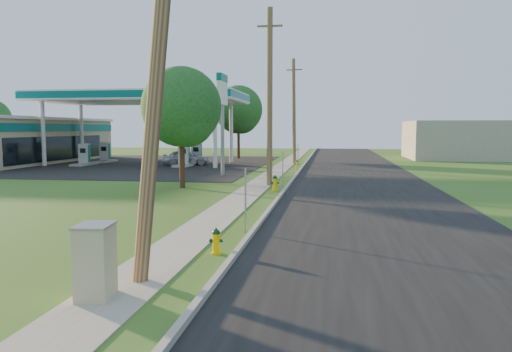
{
  "coord_description": "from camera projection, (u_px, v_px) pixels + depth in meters",
  "views": [
    {
      "loc": [
        2.84,
        -10.72,
        3.2
      ],
      "look_at": [
        0.0,
        8.0,
        1.4
      ],
      "focal_mm": 35.0,
      "sensor_mm": 36.0,
      "label": 1
    }
  ],
  "objects": [
    {
      "name": "car_silver",
      "position": [
        186.0,
        157.0,
        43.66
      ],
      "size": [
        4.34,
        2.62,
        1.38
      ],
      "primitive_type": "imported",
      "rotation": [
        0.0,
        0.0,
        1.83
      ],
      "color": "silver",
      "rests_on": "ground"
    },
    {
      "name": "fuel_pump_ne",
      "position": [
        184.0,
        158.0,
        42.15
      ],
      "size": [
        1.2,
        3.2,
        1.9
      ],
      "color": "gray",
      "rests_on": "ground"
    },
    {
      "name": "utility_cabinet",
      "position": [
        95.0,
        262.0,
        9.35
      ],
      "size": [
        0.74,
        0.91,
        1.43
      ],
      "color": "tan",
      "rests_on": "ground"
    },
    {
      "name": "hydrant_mid",
      "position": [
        275.0,
        183.0,
        25.68
      ],
      "size": [
        0.43,
        0.38,
        0.83
      ],
      "color": "yellow",
      "rests_on": "ground"
    },
    {
      "name": "sign_post_near",
      "position": [
        245.0,
        201.0,
        15.28
      ],
      "size": [
        0.05,
        0.04,
        2.0
      ],
      "primitive_type": "cube",
      "color": "gray",
      "rests_on": "ground"
    },
    {
      "name": "fuel_pump_nw",
      "position": [
        84.0,
        157.0,
        43.5
      ],
      "size": [
        1.2,
        3.2,
        1.9
      ],
      "color": "gray",
      "rests_on": "ground"
    },
    {
      "name": "hydrant_far",
      "position": [
        297.0,
        164.0,
        39.94
      ],
      "size": [
        0.37,
        0.33,
        0.71
      ],
      "color": "yellow",
      "rests_on": "ground"
    },
    {
      "name": "gas_canopy",
      "position": [
        141.0,
        98.0,
        44.3
      ],
      "size": [
        18.18,
        9.18,
        6.4
      ],
      "color": "silver",
      "rests_on": "ground"
    },
    {
      "name": "ground_plane",
      "position": [
        203.0,
        271.0,
        11.28
      ],
      "size": [
        140.0,
        140.0,
        0.0
      ],
      "primitive_type": "plane",
      "color": "#2E5614",
      "rests_on": "ground"
    },
    {
      "name": "fuel_pump_sw",
      "position": [
        105.0,
        155.0,
        47.43
      ],
      "size": [
        1.2,
        3.2,
        1.9
      ],
      "color": "gray",
      "rests_on": "ground"
    },
    {
      "name": "forecourt",
      "position": [
        121.0,
        164.0,
        45.16
      ],
      "size": [
        26.0,
        28.0,
        0.02
      ],
      "primitive_type": "cube",
      "color": "black",
      "rests_on": "ground"
    },
    {
      "name": "utility_pole_near",
      "position": [
        159.0,
        48.0,
        9.93
      ],
      "size": [
        1.4,
        0.32,
        9.48
      ],
      "color": "brown",
      "rests_on": "ground"
    },
    {
      "name": "curb",
      "position": [
        275.0,
        203.0,
        21.04
      ],
      "size": [
        0.15,
        120.0,
        0.15
      ],
      "primitive_type": "cube",
      "color": "gray",
      "rests_on": "ground"
    },
    {
      "name": "distant_building",
      "position": [
        477.0,
        140.0,
        52.69
      ],
      "size": [
        14.0,
        10.0,
        4.0
      ],
      "primitive_type": "cube",
      "color": "gray",
      "rests_on": "ground"
    },
    {
      "name": "fuel_pump_se",
      "position": [
        197.0,
        155.0,
        46.09
      ],
      "size": [
        1.2,
        3.2,
        1.9
      ],
      "color": "gray",
      "rests_on": "ground"
    },
    {
      "name": "utility_pole_far",
      "position": [
        294.0,
        111.0,
        45.36
      ],
      "size": [
        1.4,
        0.32,
        9.5
      ],
      "color": "brown",
      "rests_on": "ground"
    },
    {
      "name": "hydrant_near",
      "position": [
        216.0,
        241.0,
        12.76
      ],
      "size": [
        0.35,
        0.31,
        0.68
      ],
      "color": "#FAC300",
      "rests_on": "ground"
    },
    {
      "name": "tree_verge",
      "position": [
        183.0,
        110.0,
        26.59
      ],
      "size": [
        4.3,
        4.3,
        6.52
      ],
      "color": "#362212",
      "rests_on": "ground"
    },
    {
      "name": "road",
      "position": [
        372.0,
        207.0,
        20.45
      ],
      "size": [
        8.0,
        120.0,
        0.02
      ],
      "primitive_type": "cube",
      "color": "black",
      "rests_on": "ground"
    },
    {
      "name": "convenience_store",
      "position": [
        9.0,
        140.0,
        46.6
      ],
      "size": [
        10.4,
        22.4,
        4.25
      ],
      "color": "tan",
      "rests_on": "ground"
    },
    {
      "name": "sign_post_mid",
      "position": [
        283.0,
        170.0,
        26.89
      ],
      "size": [
        0.05,
        0.04,
        2.0
      ],
      "primitive_type": "cube",
      "color": "gray",
      "rests_on": "ground"
    },
    {
      "name": "sidewalk",
      "position": [
        234.0,
        203.0,
        21.31
      ],
      "size": [
        1.5,
        120.0,
        0.03
      ],
      "primitive_type": "cube",
      "color": "gray",
      "rests_on": "ground"
    },
    {
      "name": "price_pylon",
      "position": [
        222.0,
        95.0,
        33.58
      ],
      "size": [
        0.34,
        2.04,
        6.85
      ],
      "color": "gray",
      "rests_on": "ground"
    },
    {
      "name": "sign_post_far",
      "position": [
        298.0,
        157.0,
        38.9
      ],
      "size": [
        0.05,
        0.04,
        2.0
      ],
      "primitive_type": "cube",
      "color": "gray",
      "rests_on": "ground"
    },
    {
      "name": "utility_pole_mid",
      "position": [
        270.0,
        97.0,
        27.63
      ],
      "size": [
        1.4,
        0.32,
        9.8
      ],
      "color": "brown",
      "rests_on": "ground"
    },
    {
      "name": "tree_lot",
      "position": [
        239.0,
        111.0,
        52.89
      ],
      "size": [
        5.14,
        5.14,
        7.79
      ],
      "color": "#362212",
      "rests_on": "ground"
    }
  ]
}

